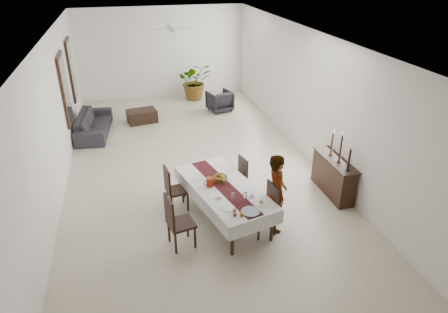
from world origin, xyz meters
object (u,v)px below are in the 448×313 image
(woman, at_px, (277,193))
(sofa, at_px, (94,124))
(sideboard_body, at_px, (333,177))
(red_pitcher, at_px, (210,182))
(dining_table_top, at_px, (224,188))

(woman, xyz_separation_m, sofa, (-3.53, 5.65, -0.48))
(woman, distance_m, sofa, 6.68)
(sideboard_body, bearing_deg, red_pitcher, -175.43)
(dining_table_top, bearing_deg, red_pitcher, 149.04)
(dining_table_top, distance_m, woman, 1.05)
(dining_table_top, bearing_deg, sofa, 103.84)
(sideboard_body, bearing_deg, dining_table_top, -173.18)
(red_pitcher, bearing_deg, dining_table_top, -17.03)
(red_pitcher, distance_m, sofa, 5.55)
(woman, bearing_deg, sofa, 41.28)
(dining_table_top, distance_m, red_pitcher, 0.30)
(woman, relative_size, sofa, 0.74)
(dining_table_top, xyz_separation_m, red_pitcher, (-0.26, 0.08, 0.13))
(sideboard_body, bearing_deg, sofa, 137.67)
(dining_table_top, xyz_separation_m, woman, (0.86, -0.59, 0.11))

